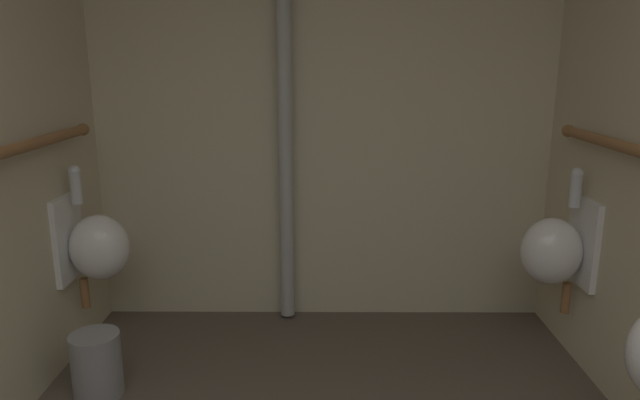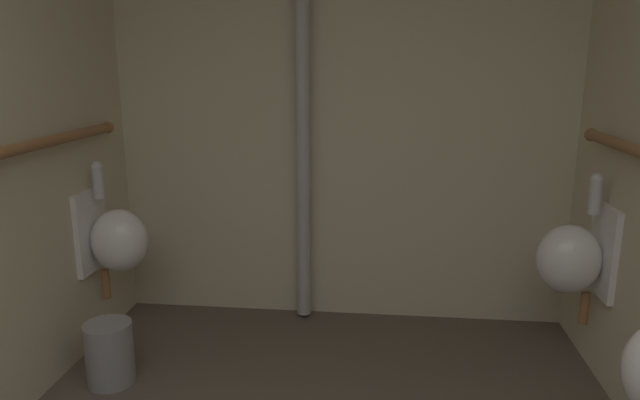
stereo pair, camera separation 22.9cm
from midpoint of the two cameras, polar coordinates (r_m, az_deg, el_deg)
name	(u,v)px [view 1 (the left image)]	position (r m, az deg, el deg)	size (l,w,h in m)	color
wall_back	(323,96)	(3.32, -1.75, 10.26)	(2.74, 0.06, 2.63)	beige
urinal_left_mid	(94,245)	(3.19, -23.42, -4.14)	(0.32, 0.30, 0.76)	white
urinal_right_far	(555,249)	(3.06, 20.32, -4.59)	(0.32, 0.30, 0.76)	white
standpipe_back_wall	(284,98)	(3.22, -5.64, 10.10)	(0.08, 0.08, 2.58)	#B2B2B2
waste_bin	(96,365)	(2.97, -23.49, -14.79)	(0.22, 0.22, 0.30)	gray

